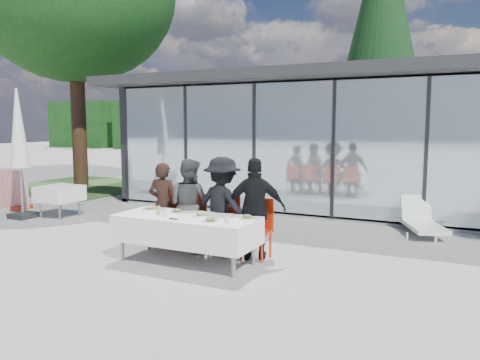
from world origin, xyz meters
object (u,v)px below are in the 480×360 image
Objects in this scene: conifer_tree at (381,26)px; plate_a at (149,208)px; plate_b at (177,211)px; plate_d at (247,217)px; diner_chair_d at (258,225)px; juice_bottle at (158,210)px; market_umbrella at (19,136)px; dining_table at (187,229)px; diner_a at (163,205)px; lounger at (421,221)px; diner_chair_c at (226,222)px; diner_chair_a at (167,216)px; diner_d at (256,209)px; diner_c at (222,206)px; folded_eyeglasses at (174,219)px; plate_c at (201,214)px; diner_chair_b at (193,219)px; spare_table_left at (60,194)px; plate_extra at (211,220)px; diner_b at (189,205)px.

plate_a is at bearing -96.78° from conifer_tree.
plate_d is at bearing 1.82° from plate_b.
juice_bottle is at bearing -148.42° from diner_chair_d.
market_umbrella is at bearing 163.44° from juice_bottle.
dining_table is 1.49× the size of diner_a.
plate_d is 0.17× the size of lounger.
lounger is (2.26, 3.01, -0.28)m from diner_chair_d.
plate_d is 14.01m from conifer_tree.
diner_chair_c reaches higher than plate_d.
diner_chair_c is 0.60m from diner_chair_d.
plate_a is 1.85× the size of juice_bottle.
diner_d is at bearing -3.55° from diner_chair_a.
diner_c is 11.78× the size of folded_eyeglasses.
plate_c and plate_d have the same top height.
diner_chair_a is 0.59× the size of diner_c.
plate_b is at bearing 171.26° from plate_c.
diner_chair_b is 4.63m from lounger.
diner_chair_c reaches higher than spare_table_left.
plate_extra reaches higher than folded_eyeglasses.
diner_chair_a is at bearing -22.87° from diner_d.
market_umbrella reaches higher than diner_c.
diner_chair_d reaches higher than lounger.
lounger is (2.96, 3.67, -0.52)m from plate_c.
diner_chair_a is 13.69m from conifer_tree.
juice_bottle is 14.32m from conifer_tree.
market_umbrella reaches higher than diner_a.
diner_chair_c is 5.87m from market_umbrella.
conifer_tree is (1.16, 13.30, 5.17)m from juice_bottle.
diner_chair_b is 1.25m from diner_chair_d.
juice_bottle reaches higher than plate_c.
conifer_tree is (0.13, 13.43, 5.21)m from plate_extra.
folded_eyeglasses reaches higher than spare_table_left.
diner_chair_b is 1.35m from plate_extra.
market_umbrella reaches higher than diner_b.
diner_c is (1.18, 0.00, 0.07)m from diner_a.
folded_eyeglasses is at bearing -26.33° from juice_bottle.
plate_d is 1.11m from folded_eyeglasses.
diner_b is 1.10× the size of lounger.
diner_b is 1.25m from plate_extra.
diner_chair_b is at bearing 95.20° from plate_b.
market_umbrella is at bearing 172.18° from diner_chair_a.
diner_c is 0.16× the size of conifer_tree.
diner_a is (-0.88, 0.64, 0.22)m from dining_table.
spare_table_left is at bearing 165.90° from diner_chair_b.
diner_chair_c is 0.68m from diner_d.
conifer_tree is (6.07, 11.85, 4.07)m from market_umbrella.
plate_d reaches higher than lounger.
diner_chair_d is at bearing 95.25° from plate_d.
plate_extra is at bearing 139.43° from diner_a.
diner_chair_d reaches higher than plate_b.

